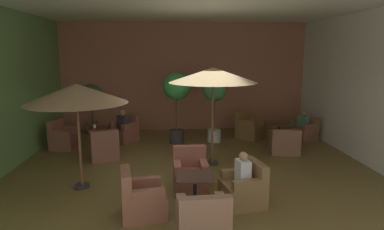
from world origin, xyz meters
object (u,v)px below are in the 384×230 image
patron_by_window (243,170)px  armchair_front_left_east (104,148)px  potted_tree_mid_left (215,98)px  armchair_mid_center_east (244,189)px  armchair_front_right_north (303,131)px  patron_blue_shirt (123,120)px  armchair_mid_center_south (190,174)px  cafe_table_front_left (98,133)px  armchair_front_right_south (284,144)px  armchair_front_right_east (249,129)px  patio_umbrella_center_beige (76,94)px  patron_with_friend (303,120)px  cafe_table_mid_center (195,184)px  potted_tree_mid_right (176,93)px  armchair_mid_center_west (141,199)px  iced_drink_cup (95,126)px  armchair_mid_center_north (203,221)px  cafe_table_front_right (279,127)px  potted_tree_left_corner (91,99)px  armchair_front_left_north (63,138)px  patio_umbrella_tall_red (213,76)px  armchair_front_left_south (124,132)px

patron_by_window → armchair_front_left_east: bearing=136.8°
potted_tree_mid_left → armchair_mid_center_east: bearing=-90.4°
armchair_front_right_north → patron_blue_shirt: 6.14m
armchair_mid_center_south → cafe_table_front_left: bearing=129.2°
armchair_front_right_south → armchair_front_right_east: bearing=108.3°
patio_umbrella_center_beige → armchair_mid_center_south: bearing=-5.2°
cafe_table_front_left → armchair_mid_center_south: (2.66, -3.27, -0.17)m
patron_with_friend → cafe_table_front_left: bearing=-174.4°
armchair_front_left_east → armchair_front_right_east: size_ratio=0.84×
patron_with_friend → patio_umbrella_center_beige: bearing=-150.2°
armchair_front_right_north → armchair_mid_center_east: 5.70m
cafe_table_mid_center → potted_tree_mid_right: 4.93m
patron_blue_shirt → cafe_table_mid_center: bearing=-68.5°
armchair_mid_center_west → iced_drink_cup: (-1.74, 4.32, 0.42)m
armchair_front_left_east → armchair_mid_center_north: size_ratio=1.12×
armchair_front_left_east → patron_blue_shirt: size_ratio=1.49×
cafe_table_front_left → cafe_table_front_right: size_ratio=0.79×
armchair_front_left_east → armchair_front_right_north: armchair_front_left_east is taller
potted_tree_mid_left → patron_blue_shirt: (-3.03, 0.20, -0.76)m
potted_tree_left_corner → patron_with_friend: size_ratio=2.87×
potted_tree_mid_right → potted_tree_left_corner: bearing=152.2°
armchair_front_left_north → armchair_mid_center_west: 5.39m
patio_umbrella_tall_red → potted_tree_mid_right: 2.47m
cafe_table_mid_center → patron_by_window: size_ratio=1.11×
armchair_front_left_north → potted_tree_mid_left: potted_tree_mid_left is taller
armchair_mid_center_west → patron_by_window: 2.02m
armchair_front_left_south → potted_tree_left_corner: size_ratio=0.58×
armchair_front_right_north → armchair_mid_center_south: size_ratio=1.14×
armchair_front_left_east → cafe_table_front_right: bearing=13.4°
patron_by_window → cafe_table_front_right: bearing=63.6°
patron_by_window → patron_with_friend: size_ratio=1.02×
armchair_front_left_east → patron_with_friend: patron_with_friend is taller
potted_tree_mid_right → patron_with_friend: 4.42m
armchair_front_left_north → armchair_front_right_south: (6.71, -1.00, -0.03)m
cafe_table_front_left → potted_tree_mid_right: potted_tree_mid_right is taller
armchair_mid_center_south → armchair_mid_center_west: size_ratio=1.01×
armchair_front_right_east → patio_umbrella_center_beige: size_ratio=0.49×
cafe_table_mid_center → potted_tree_mid_left: (1.02, 4.90, 0.97)m
armchair_front_left_east → armchair_mid_center_south: armchair_mid_center_south is taller
cafe_table_front_left → potted_tree_mid_left: (3.71, 0.62, 0.99)m
potted_tree_mid_right → patron_by_window: size_ratio=3.61×
armchair_front_left_north → patron_blue_shirt: bearing=20.4°
patio_umbrella_tall_red → potted_tree_mid_right: bearing=112.2°
armchair_front_left_south → cafe_table_front_right: (5.09, -0.61, 0.22)m
armchair_mid_center_south → armchair_mid_center_west: (-0.98, -1.18, -0.01)m
cafe_table_front_left → armchair_mid_center_east: bearing=-48.1°
armchair_front_left_east → patron_by_window: size_ratio=1.47×
cafe_table_front_right → armchair_front_left_north: bearing=-179.3°
armchair_mid_center_south → patron_by_window: size_ratio=1.42×
armchair_front_left_north → armchair_mid_center_south: 5.09m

